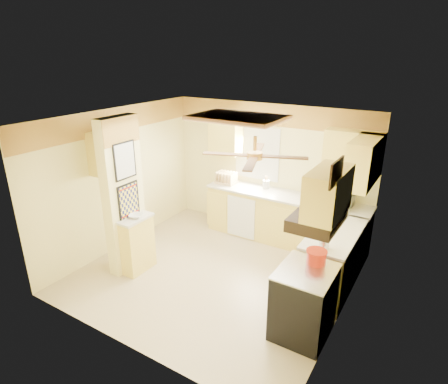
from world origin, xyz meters
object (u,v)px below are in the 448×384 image
Objects in this scene: microwave at (335,196)px; stove at (304,302)px; kettle at (324,242)px; dutch_oven at (316,257)px; bowl at (136,216)px.

stove is at bearing 106.59° from microwave.
stove is 4.57× the size of kettle.
kettle is (-0.02, 0.37, 0.03)m from dutch_oven.
microwave reaches higher than kettle.
kettle is at bearing 88.22° from stove.
dutch_oven is (0.04, 0.22, 0.54)m from stove.
bowl is at bearing -168.38° from kettle.
kettle is at bearing 92.74° from dutch_oven.
stove is 1.59× the size of microwave.
kettle is (2.81, 0.58, 0.07)m from bowl.
bowl is at bearing 49.07° from microwave.
bowl is 1.07× the size of kettle.
microwave is at bearing 101.41° from kettle.
stove is 0.82m from kettle.
stove is 0.59m from dutch_oven.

